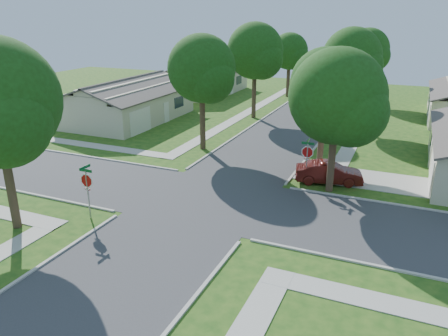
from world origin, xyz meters
TOP-DOWN VIEW (x-y plane):
  - ground at (0.00, 0.00)m, footprint 100.00×100.00m
  - road_ns at (0.00, 0.00)m, footprint 7.00×100.00m
  - sidewalk_ne at (6.10, 26.00)m, footprint 1.20×40.00m
  - sidewalk_nw at (-6.10, 26.00)m, footprint 1.20×40.00m
  - driveway at (7.90, 7.10)m, footprint 8.80×3.60m
  - stop_sign_sw at (-4.70, -4.70)m, footprint 1.05×0.80m
  - stop_sign_ne at (4.70, 4.70)m, footprint 1.05×0.80m
  - tree_e_near at (4.75, 9.01)m, footprint 4.97×4.80m
  - tree_e_mid at (4.76, 21.01)m, footprint 5.59×5.40m
  - tree_e_far at (4.75, 34.01)m, footprint 5.17×5.00m
  - tree_w_near at (-4.64, 9.01)m, footprint 5.38×5.20m
  - tree_w_mid at (-4.64, 21.01)m, footprint 5.80×5.60m
  - tree_w_far at (-4.65, 34.01)m, footprint 4.76×4.60m
  - tree_ne_corner at (6.36, 4.21)m, footprint 5.80×5.60m
  - house_nw_near at (-15.99, 15.00)m, footprint 8.42×13.60m
  - house_nw_far at (-15.99, 32.00)m, footprint 8.42×13.60m
  - car_driveway at (6.00, 5.50)m, footprint 4.45×2.45m
  - car_curb_east at (1.20, 26.88)m, footprint 1.65×4.02m
  - car_curb_west at (-3.20, 43.20)m, footprint 2.04×4.44m

SIDE VIEW (x-z plane):
  - ground at x=0.00m, z-range 0.00..0.00m
  - road_ns at x=0.00m, z-range -0.01..0.01m
  - sidewalk_ne at x=6.10m, z-range 0.00..0.04m
  - sidewalk_nw at x=-6.10m, z-range 0.00..0.04m
  - driveway at x=7.90m, z-range 0.00..0.05m
  - car_curb_west at x=-3.20m, z-range 0.00..1.26m
  - car_curb_east at x=1.20m, z-range 0.00..1.36m
  - car_driveway at x=6.00m, z-range 0.00..1.39m
  - house_nw_near at x=-15.99m, z-range -0.60..3.63m
  - house_nw_far at x=-15.99m, z-range -0.60..3.63m
  - stop_sign_sw at x=-4.70m, z-range 0.54..3.52m
  - stop_sign_ne at x=4.70m, z-range 0.54..3.52m
  - tree_w_far at x=-4.65m, z-range 1.49..9.52m
  - tree_ne_corner at x=6.36m, z-range 1.26..9.92m
  - tree_e_near at x=4.75m, z-range 1.50..9.78m
  - tree_e_far at x=4.75m, z-range 1.62..10.34m
  - tree_w_near at x=-4.64m, z-range 1.63..10.60m
  - tree_e_mid at x=4.76m, z-range 1.64..10.86m
  - tree_w_mid at x=-4.64m, z-range 1.71..11.27m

